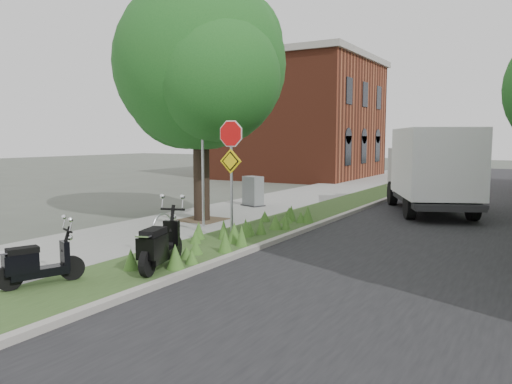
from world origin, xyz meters
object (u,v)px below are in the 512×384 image
scooter_far (32,267)px  utility_cabinet (253,192)px  sign_assembly (231,155)px  scooter_near (157,250)px  box_truck (431,166)px

scooter_far → utility_cabinet: (-2.10, 11.20, 0.20)m
sign_assembly → scooter_near: (0.40, -3.28, -1.78)m
scooter_near → scooter_far: bearing=-121.6°
scooter_far → sign_assembly: bearing=81.3°
scooter_near → utility_cabinet: utility_cabinet is taller
box_truck → scooter_far: bearing=-106.8°
sign_assembly → scooter_far: size_ratio=2.20×
box_truck → utility_cabinet: (-6.21, -2.36, -1.05)m
scooter_near → utility_cabinet: (-3.30, 9.25, 0.13)m
sign_assembly → scooter_near: bearing=-83.1°
scooter_near → scooter_far: scooter_near is taller
scooter_near → utility_cabinet: bearing=109.7°
scooter_near → box_truck: box_truck is taller
scooter_near → box_truck: size_ratio=0.29×
scooter_near → scooter_far: size_ratio=1.23×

